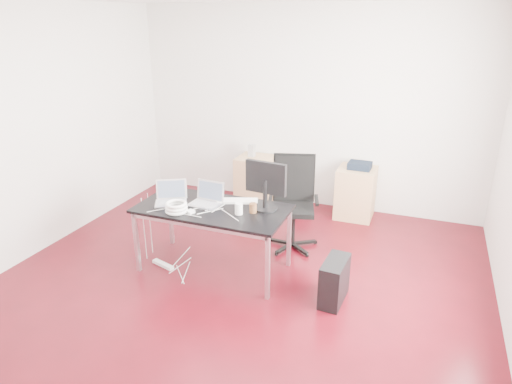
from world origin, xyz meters
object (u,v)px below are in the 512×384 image
(filing_cabinet_right, at_px, (356,193))
(pc_tower, at_px, (334,281))
(office_chair, at_px, (293,198))
(filing_cabinet_left, at_px, (255,180))
(desk, at_px, (213,212))

(filing_cabinet_right, xyz_separation_m, pc_tower, (0.16, -2.12, -0.13))
(pc_tower, bearing_deg, filing_cabinet_right, 97.91)
(office_chair, distance_m, filing_cabinet_right, 1.27)
(office_chair, xyz_separation_m, filing_cabinet_left, (-0.92, 1.11, -0.26))
(filing_cabinet_left, bearing_deg, desk, -81.89)
(office_chair, distance_m, pc_tower, 1.31)
(office_chair, relative_size, pc_tower, 2.40)
(office_chair, relative_size, filing_cabinet_left, 1.54)
(office_chair, height_order, pc_tower, office_chair)
(desk, height_order, filing_cabinet_right, desk)
(pc_tower, bearing_deg, office_chair, 129.19)
(filing_cabinet_right, relative_size, pc_tower, 1.56)
(desk, xyz_separation_m, filing_cabinet_left, (-0.28, 1.98, -0.33))
(filing_cabinet_left, height_order, pc_tower, filing_cabinet_left)
(desk, relative_size, filing_cabinet_left, 2.29)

